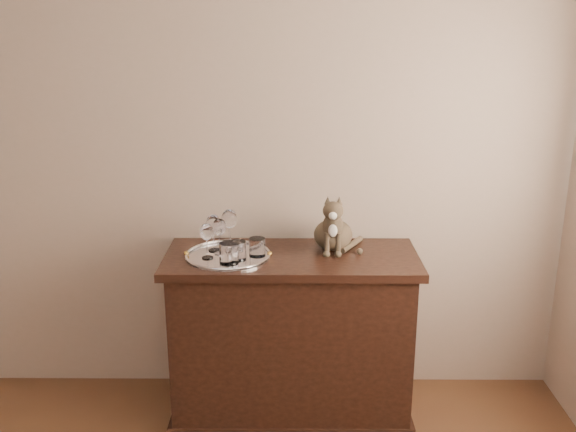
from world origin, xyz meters
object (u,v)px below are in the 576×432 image
tray (228,256)px  tumbler_c (257,247)px  tumbler_b (229,253)px  sideboard (291,336)px  wine_glass_d (220,236)px  cat (333,220)px  wine_glass_a (214,233)px  wine_glass_c (207,241)px  tumbler_a (238,251)px  wine_glass_b (229,229)px

tray → tumbler_c: tumbler_c is taller
tray → tumbler_b: bearing=-81.9°
sideboard → wine_glass_d: 0.62m
tumbler_c → cat: bearing=19.1°
sideboard → tray: bearing=-174.2°
wine_glass_a → sideboard: bearing=-6.3°
sideboard → tray: size_ratio=3.00×
wine_glass_c → tray: bearing=19.3°
wine_glass_c → tumbler_b: 0.13m
wine_glass_a → tumbler_c: wine_glass_a is taller
tumbler_a → tumbler_b: 0.06m
wine_glass_b → wine_glass_a: bearing=-157.1°
tray → wine_glass_c: (-0.09, -0.03, 0.09)m
sideboard → tray: tray is taller
wine_glass_c → tumbler_c: size_ratio=1.95×
tray → tumbler_a: 0.09m
wine_glass_b → tumbler_c: wine_glass_b is taller
wine_glass_d → tumbler_c: 0.19m
wine_glass_b → tumbler_b: size_ratio=1.99×
tumbler_a → tumbler_b: (-0.04, -0.05, 0.01)m
wine_glass_b → tumbler_b: wine_glass_b is taller
wine_glass_d → tumbler_a: wine_glass_d is taller
wine_glass_c → cat: 0.61m
tumbler_b → cat: cat is taller
tray → tumbler_c: size_ratio=4.64×
wine_glass_b → wine_glass_d: wine_glass_b is taller
wine_glass_c → cat: bearing=14.7°
tumbler_b → tumbler_c: (0.12, 0.10, -0.01)m
tumbler_b → tumbler_c: size_ratio=1.14×
tumbler_a → cat: cat is taller
sideboard → wine_glass_b: size_ratio=6.12×
wine_glass_b → tumbler_c: (0.14, -0.10, -0.05)m
wine_glass_d → cat: size_ratio=0.60×
wine_glass_a → wine_glass_d: bearing=-52.0°
tumbler_b → tumbler_a: bearing=51.9°
tray → tumbler_a: tumbler_a is taller
sideboard → cat: size_ratio=4.17×
wine_glass_a → tumbler_a: 0.18m
tray → cat: 0.53m
tumbler_a → sideboard: bearing=19.3°
wine_glass_a → tumbler_a: wine_glass_a is taller
tray → wine_glass_b: size_ratio=2.04×
wine_glass_b → tumbler_b: 0.21m
tumbler_b → tumbler_c: 0.16m
wine_glass_c → tumbler_a: bearing=-9.7°
wine_glass_a → tumbler_c: 0.23m
tumbler_c → wine_glass_d: bearing=169.9°
tray → wine_glass_c: 0.13m
tumbler_b → wine_glass_a: bearing=116.9°
sideboard → wine_glass_b: 0.61m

